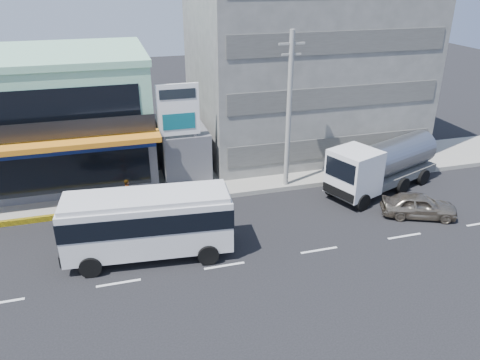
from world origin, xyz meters
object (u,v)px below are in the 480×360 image
sedan (419,205)px  tanker_truck (381,165)px  utility_pole_near (289,112)px  billboard (178,116)px  shop_building (56,118)px  concrete_building (303,57)px  satellite_dish (183,127)px  motorcycle_rider (129,202)px  minibus (148,220)px

sedan → tanker_truck: size_ratio=0.48×
tanker_truck → utility_pole_near: bearing=161.4°
billboard → utility_pole_near: bearing=-15.5°
shop_building → concrete_building: (18.00, 1.05, 3.00)m
satellite_dish → motorcycle_rider: bearing=-133.6°
sedan → tanker_truck: 3.92m
shop_building → billboard: bearing=-32.3°
tanker_truck → satellite_dish: bearing=154.7°
billboard → tanker_truck: billboard is taller
billboard → minibus: 8.36m
billboard → minibus: (-2.83, -7.31, -2.91)m
concrete_building → tanker_truck: 10.97m
concrete_building → utility_pole_near: size_ratio=1.60×
utility_pole_near → sedan: size_ratio=2.39×
billboard → motorcycle_rider: (-3.50, -2.40, -4.23)m
shop_building → utility_pole_near: 15.50m
sedan → motorcycle_rider: motorcycle_rider is taller
minibus → billboard: bearing=68.9°
shop_building → sedan: 23.66m
concrete_building → minibus: size_ratio=1.93×
concrete_building → tanker_truck: concrete_building is taller
utility_pole_near → minibus: size_ratio=1.21×
concrete_building → satellite_dish: size_ratio=10.67×
satellite_dish → billboard: billboard is taller
satellite_dish → motorcycle_rider: (-4.00, -4.20, -2.88)m
concrete_building → motorcycle_rider: 17.41m
sedan → utility_pole_near: bearing=69.5°
concrete_building → billboard: (-10.50, -5.80, -2.07)m
concrete_building → tanker_truck: size_ratio=1.83×
satellite_dish → utility_pole_near: utility_pole_near is taller
shop_building → sedan: bearing=-31.4°
satellite_dish → concrete_building: bearing=21.8°
shop_building → utility_pole_near: bearing=-25.1°
sedan → tanker_truck: tanker_truck is taller
shop_building → concrete_building: size_ratio=0.77×
billboard → tanker_truck: bearing=-16.9°
utility_pole_near → tanker_truck: utility_pole_near is taller
utility_pole_near → minibus: bearing=-149.4°
satellite_dish → utility_pole_near: bearing=-31.0°
utility_pole_near → satellite_dish: bearing=149.0°
concrete_building → satellite_dish: concrete_building is taller
utility_pole_near → minibus: utility_pole_near is taller
satellite_dish → minibus: satellite_dish is taller
utility_pole_near → tanker_truck: (5.66, -1.90, -3.37)m
satellite_dish → sedan: (12.00, -9.26, -2.86)m
billboard → motorcycle_rider: billboard is taller
motorcycle_rider → sedan: bearing=-17.6°
satellite_dish → tanker_truck: 13.02m
sedan → motorcycle_rider: 16.78m
minibus → shop_building: bearing=111.2°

